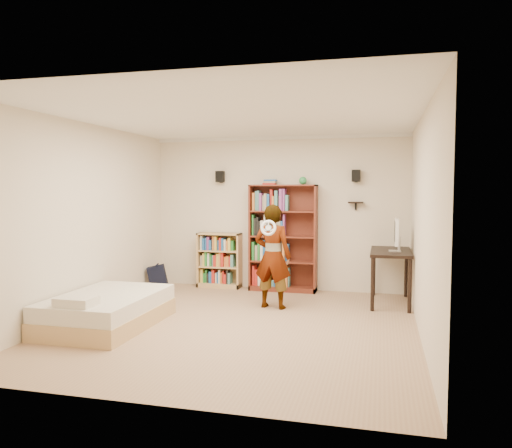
{
  "coord_description": "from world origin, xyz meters",
  "views": [
    {
      "loc": [
        1.77,
        -6.16,
        1.77
      ],
      "look_at": [
        0.07,
        0.6,
        1.29
      ],
      "focal_mm": 35.0,
      "sensor_mm": 36.0,
      "label": 1
    }
  ],
  "objects_px": {
    "person": "(273,256)",
    "low_bookshelf": "(219,260)",
    "tall_bookshelf": "(283,238)",
    "daybed": "(107,306)",
    "computer_desk": "(390,277)"
  },
  "relations": [
    {
      "from": "daybed",
      "to": "person",
      "type": "relative_size",
      "value": 1.14
    },
    {
      "from": "person",
      "to": "low_bookshelf",
      "type": "bearing_deg",
      "value": -37.58
    },
    {
      "from": "tall_bookshelf",
      "to": "computer_desk",
      "type": "bearing_deg",
      "value": -17.2
    },
    {
      "from": "tall_bookshelf",
      "to": "low_bookshelf",
      "type": "bearing_deg",
      "value": 178.87
    },
    {
      "from": "computer_desk",
      "to": "tall_bookshelf",
      "type": "bearing_deg",
      "value": 162.8
    },
    {
      "from": "computer_desk",
      "to": "daybed",
      "type": "height_order",
      "value": "computer_desk"
    },
    {
      "from": "low_bookshelf",
      "to": "daybed",
      "type": "distance_m",
      "value": 2.88
    },
    {
      "from": "daybed",
      "to": "person",
      "type": "distance_m",
      "value": 2.45
    },
    {
      "from": "low_bookshelf",
      "to": "computer_desk",
      "type": "height_order",
      "value": "low_bookshelf"
    },
    {
      "from": "daybed",
      "to": "tall_bookshelf",
      "type": "bearing_deg",
      "value": 57.5
    },
    {
      "from": "low_bookshelf",
      "to": "person",
      "type": "distance_m",
      "value": 1.84
    },
    {
      "from": "tall_bookshelf",
      "to": "person",
      "type": "bearing_deg",
      "value": -85.86
    },
    {
      "from": "person",
      "to": "daybed",
      "type": "bearing_deg",
      "value": 47.12
    },
    {
      "from": "person",
      "to": "tall_bookshelf",
      "type": "bearing_deg",
      "value": -77.57
    },
    {
      "from": "low_bookshelf",
      "to": "computer_desk",
      "type": "relative_size",
      "value": 0.81
    }
  ]
}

